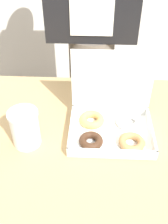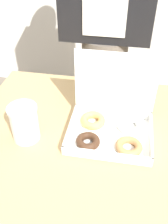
# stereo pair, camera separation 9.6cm
# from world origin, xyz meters

# --- Properties ---
(table) EXTENTS (0.92, 0.79, 0.73)m
(table) POSITION_xyz_m (0.00, 0.00, 0.37)
(table) COLOR tan
(table) RESTS_ON ground_plane
(donut_box) EXTENTS (0.31, 0.25, 0.29)m
(donut_box) POSITION_xyz_m (0.09, 0.02, 0.78)
(donut_box) COLOR white
(donut_box) RESTS_ON table
(coffee_cup) EXTENTS (0.10, 0.10, 0.14)m
(coffee_cup) POSITION_xyz_m (-0.22, -0.06, 0.80)
(coffee_cup) COLOR white
(coffee_cup) RESTS_ON table
(person_customer) EXTENTS (0.44, 0.24, 1.68)m
(person_customer) POSITION_xyz_m (0.00, 0.57, 0.91)
(person_customer) COLOR #665B51
(person_customer) RESTS_ON ground_plane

